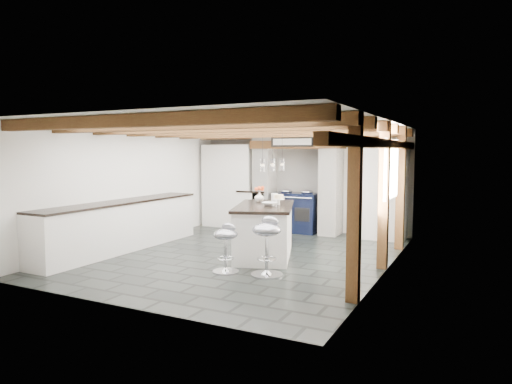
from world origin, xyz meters
The scene contains 6 objects.
ground centered at (0.00, 0.00, 0.00)m, with size 6.00×6.00×0.00m, color black.
room_shell centered at (-0.61, 1.42, 1.07)m, with size 6.00×6.03×6.00m.
range_cooker centered at (0.00, 2.68, 0.47)m, with size 1.00×0.63×0.99m.
kitchen_island centered at (0.39, 0.15, 0.46)m, with size 1.51×2.04×1.21m.
bar_stool_near centered at (0.99, -1.00, 0.55)m, with size 0.51×0.51×0.88m.
bar_stool_far centered at (0.35, -1.11, 0.46)m, with size 0.41×0.41×0.75m.
Camera 1 is at (3.79, -6.99, 1.82)m, focal length 32.00 mm.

